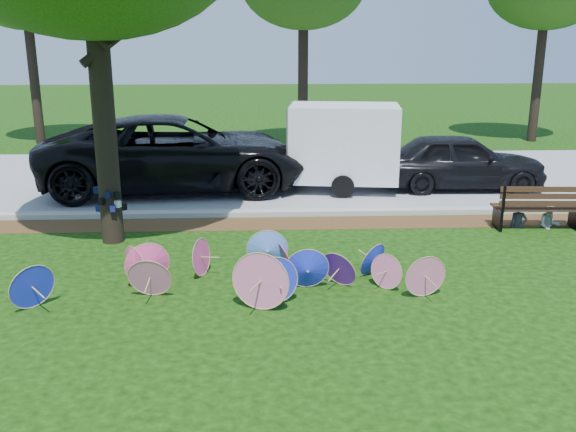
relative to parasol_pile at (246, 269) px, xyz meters
name	(u,v)px	position (x,y,z in m)	size (l,w,h in m)	color
ground	(262,307)	(0.25, -0.66, -0.38)	(90.00, 90.00, 0.00)	black
mulch_strip	(261,224)	(0.25, 3.84, -0.37)	(90.00, 1.00, 0.01)	#472D16
curb	(261,213)	(0.25, 4.54, -0.32)	(90.00, 0.30, 0.12)	#B7B5AD
street	(261,177)	(0.25, 8.69, -0.37)	(90.00, 8.00, 0.01)	gray
parasol_pile	(246,269)	(0.00, 0.00, 0.00)	(6.92, 2.33, 0.94)	pink
black_van	(177,153)	(-1.99, 7.25, 0.63)	(3.33, 7.21, 2.01)	black
dark_pickup	(460,161)	(5.70, 7.03, 0.39)	(1.80, 4.47, 1.52)	black
cargo_trailer	(344,143)	(2.49, 7.02, 0.92)	(2.85, 1.81, 2.60)	white
park_bench	(537,206)	(6.27, 3.31, 0.12)	(1.89, 0.72, 0.99)	black
person_left	(520,205)	(5.92, 3.36, 0.14)	(0.37, 0.25, 1.03)	#333646
person_right	(551,204)	(6.62, 3.36, 0.14)	(0.50, 0.39, 1.03)	silver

